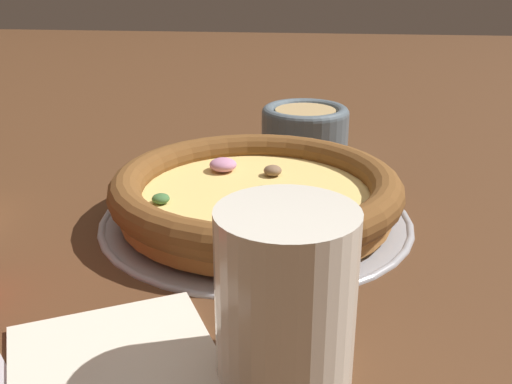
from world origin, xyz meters
TOP-DOWN VIEW (x-y plane):
  - ground_plane at (0.00, 0.00)m, footprint 3.00×3.00m
  - pizza_tray at (0.00, 0.00)m, footprint 0.30×0.30m
  - pizza at (0.00, 0.00)m, footprint 0.28×0.28m
  - bowl_near at (-0.04, -0.23)m, footprint 0.11×0.11m
  - drinking_cup at (-0.04, 0.22)m, footprint 0.08×0.08m
  - napkin at (0.06, 0.23)m, footprint 0.17×0.17m
  - fork at (0.13, 0.25)m, footprint 0.14×0.15m

SIDE VIEW (x-z plane):
  - ground_plane at x=0.00m, z-range 0.00..0.00m
  - fork at x=0.13m, z-range 0.00..0.00m
  - pizza_tray at x=0.00m, z-range 0.00..0.01m
  - napkin at x=0.06m, z-range 0.00..0.01m
  - pizza at x=0.00m, z-range 0.01..0.05m
  - bowl_near at x=-0.04m, z-range 0.00..0.06m
  - drinking_cup at x=-0.04m, z-range 0.00..0.11m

